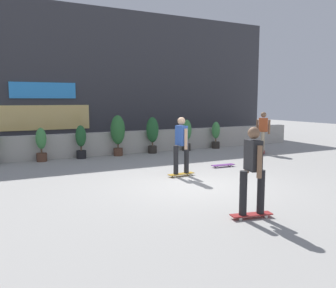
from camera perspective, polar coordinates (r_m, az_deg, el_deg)
ground_plane at (r=9.30m, az=4.31°, el=-6.52°), size 48.00×48.00×0.00m
planter_wall at (r=14.59m, az=-8.22°, el=0.16°), size 18.00×0.40×0.90m
building_backdrop at (r=18.33m, az=-12.61°, el=10.22°), size 20.00×2.08×6.50m
potted_plant_1 at (r=13.43m, az=-19.58°, el=0.05°), size 0.37×0.37×1.20m
potted_plant_2 at (r=13.69m, az=-13.72°, el=0.54°), size 0.39×0.39×1.25m
potted_plant_3 at (r=14.08m, az=-8.01°, el=1.90°), size 0.56×0.56×1.59m
potted_plant_4 at (r=14.65m, az=-2.51°, el=1.88°), size 0.51×0.51×1.48m
potted_plant_5 at (r=15.42m, az=2.96°, el=1.73°), size 0.44×0.44×1.34m
potted_plant_6 at (r=16.26m, az=7.64°, el=1.55°), size 0.37×0.37×1.20m
skater_by_wall_left at (r=6.71m, az=13.38°, el=-3.76°), size 0.82×0.55×1.70m
skater_mid_plaza at (r=10.17m, az=2.14°, el=0.06°), size 0.81×0.56×1.70m
skater_by_wall_right at (r=15.04m, az=14.93°, el=2.08°), size 0.70×0.71×1.70m
skateboard_near_camera at (r=11.83m, az=8.78°, el=-3.34°), size 0.81×0.25×0.08m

